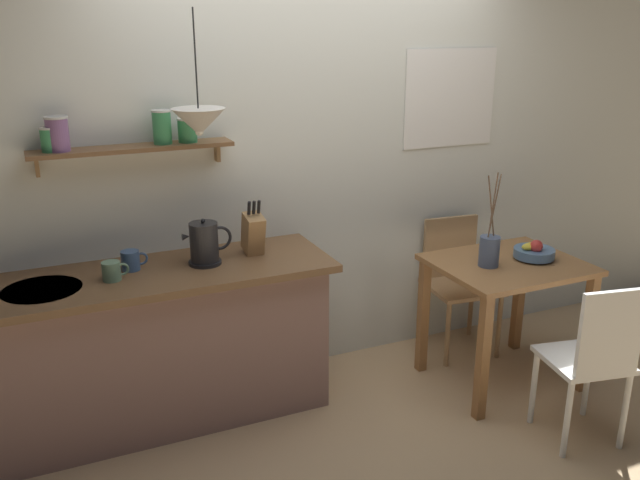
{
  "coord_description": "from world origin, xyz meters",
  "views": [
    {
      "loc": [
        -1.56,
        -3.04,
        2.13
      ],
      "look_at": [
        -0.1,
        0.25,
        0.95
      ],
      "focal_mm": 37.82,
      "sensor_mm": 36.0,
      "label": 1
    }
  ],
  "objects_px": {
    "coffee_mug_by_sink": "(112,271)",
    "coffee_mug_spare": "(131,260)",
    "pendant_lamp": "(199,122)",
    "fruit_bowl": "(534,252)",
    "knife_block": "(253,233)",
    "twig_vase": "(489,250)",
    "dining_table": "(506,285)",
    "electric_kettle": "(205,244)",
    "dining_chair_near": "(593,356)",
    "dining_chair_far": "(457,276)"
  },
  "relations": [
    {
      "from": "dining_chair_far",
      "to": "coffee_mug_by_sink",
      "type": "height_order",
      "value": "coffee_mug_by_sink"
    },
    {
      "from": "dining_chair_near",
      "to": "electric_kettle",
      "type": "distance_m",
      "value": 2.08
    },
    {
      "from": "dining_table",
      "to": "pendant_lamp",
      "type": "xyz_separation_m",
      "value": [
        -1.71,
        0.37,
        1.02
      ]
    },
    {
      "from": "dining_chair_far",
      "to": "electric_kettle",
      "type": "height_order",
      "value": "electric_kettle"
    },
    {
      "from": "dining_chair_near",
      "to": "twig_vase",
      "type": "distance_m",
      "value": 0.81
    },
    {
      "from": "dining_chair_near",
      "to": "coffee_mug_by_sink",
      "type": "xyz_separation_m",
      "value": [
        -2.18,
        1.07,
        0.43
      ]
    },
    {
      "from": "electric_kettle",
      "to": "coffee_mug_spare",
      "type": "xyz_separation_m",
      "value": [
        -0.38,
        0.07,
        -0.06
      ]
    },
    {
      "from": "dining_table",
      "to": "electric_kettle",
      "type": "bearing_deg",
      "value": 166.81
    },
    {
      "from": "coffee_mug_by_sink",
      "to": "coffee_mug_spare",
      "type": "xyz_separation_m",
      "value": [
        0.11,
        0.11,
        0.0
      ]
    },
    {
      "from": "dining_chair_far",
      "to": "fruit_bowl",
      "type": "bearing_deg",
      "value": -73.97
    },
    {
      "from": "fruit_bowl",
      "to": "twig_vase",
      "type": "relative_size",
      "value": 0.43
    },
    {
      "from": "electric_kettle",
      "to": "pendant_lamp",
      "type": "xyz_separation_m",
      "value": [
        -0.0,
        -0.03,
        0.65
      ]
    },
    {
      "from": "coffee_mug_spare",
      "to": "pendant_lamp",
      "type": "relative_size",
      "value": 0.23
    },
    {
      "from": "electric_kettle",
      "to": "dining_chair_near",
      "type": "bearing_deg",
      "value": -33.45
    },
    {
      "from": "pendant_lamp",
      "to": "fruit_bowl",
      "type": "bearing_deg",
      "value": -11.76
    },
    {
      "from": "twig_vase",
      "to": "dining_chair_far",
      "type": "bearing_deg",
      "value": 72.4
    },
    {
      "from": "coffee_mug_by_sink",
      "to": "pendant_lamp",
      "type": "relative_size",
      "value": 0.22
    },
    {
      "from": "dining_chair_far",
      "to": "knife_block",
      "type": "height_order",
      "value": "knife_block"
    },
    {
      "from": "dining_chair_near",
      "to": "coffee_mug_by_sink",
      "type": "bearing_deg",
      "value": 153.78
    },
    {
      "from": "fruit_bowl",
      "to": "coffee_mug_by_sink",
      "type": "relative_size",
      "value": 1.78
    },
    {
      "from": "dining_table",
      "to": "pendant_lamp",
      "type": "height_order",
      "value": "pendant_lamp"
    },
    {
      "from": "coffee_mug_spare",
      "to": "pendant_lamp",
      "type": "bearing_deg",
      "value": -14.67
    },
    {
      "from": "knife_block",
      "to": "coffee_mug_by_sink",
      "type": "distance_m",
      "value": 0.78
    },
    {
      "from": "dining_table",
      "to": "twig_vase",
      "type": "distance_m",
      "value": 0.28
    },
    {
      "from": "knife_block",
      "to": "coffee_mug_spare",
      "type": "relative_size",
      "value": 2.26
    },
    {
      "from": "fruit_bowl",
      "to": "electric_kettle",
      "type": "distance_m",
      "value": 1.93
    },
    {
      "from": "electric_kettle",
      "to": "coffee_mug_by_sink",
      "type": "height_order",
      "value": "electric_kettle"
    },
    {
      "from": "dining_table",
      "to": "dining_chair_near",
      "type": "bearing_deg",
      "value": -91.32
    },
    {
      "from": "dining_chair_far",
      "to": "electric_kettle",
      "type": "distance_m",
      "value": 1.79
    },
    {
      "from": "dining_chair_far",
      "to": "fruit_bowl",
      "type": "xyz_separation_m",
      "value": [
        0.15,
        -0.53,
        0.32
      ]
    },
    {
      "from": "dining_table",
      "to": "fruit_bowl",
      "type": "xyz_separation_m",
      "value": [
        0.17,
        -0.02,
        0.19
      ]
    },
    {
      "from": "fruit_bowl",
      "to": "coffee_mug_spare",
      "type": "xyz_separation_m",
      "value": [
        -2.25,
        0.49,
        0.12
      ]
    },
    {
      "from": "dining_table",
      "to": "twig_vase",
      "type": "xyz_separation_m",
      "value": [
        -0.15,
        -0.0,
        0.24
      ]
    },
    {
      "from": "fruit_bowl",
      "to": "coffee_mug_by_sink",
      "type": "xyz_separation_m",
      "value": [
        -2.36,
        0.38,
        0.11
      ]
    },
    {
      "from": "fruit_bowl",
      "to": "knife_block",
      "type": "xyz_separation_m",
      "value": [
        -1.59,
        0.47,
        0.19
      ]
    },
    {
      "from": "electric_kettle",
      "to": "knife_block",
      "type": "bearing_deg",
      "value": 9.03
    },
    {
      "from": "fruit_bowl",
      "to": "knife_block",
      "type": "bearing_deg",
      "value": 163.62
    },
    {
      "from": "twig_vase",
      "to": "dining_chair_near",
      "type": "bearing_deg",
      "value": -79.51
    },
    {
      "from": "electric_kettle",
      "to": "coffee_mug_by_sink",
      "type": "xyz_separation_m",
      "value": [
        -0.49,
        -0.04,
        -0.06
      ]
    },
    {
      "from": "dining_table",
      "to": "coffee_mug_by_sink",
      "type": "relative_size",
      "value": 6.35
    },
    {
      "from": "dining_chair_near",
      "to": "knife_block",
      "type": "distance_m",
      "value": 1.89
    },
    {
      "from": "dining_table",
      "to": "coffee_mug_spare",
      "type": "xyz_separation_m",
      "value": [
        -2.08,
        0.47,
        0.31
      ]
    },
    {
      "from": "knife_block",
      "to": "twig_vase",
      "type": "bearing_deg",
      "value": -19.38
    },
    {
      "from": "dining_chair_near",
      "to": "knife_block",
      "type": "bearing_deg",
      "value": 140.38
    },
    {
      "from": "dining_chair_far",
      "to": "coffee_mug_spare",
      "type": "height_order",
      "value": "coffee_mug_spare"
    },
    {
      "from": "coffee_mug_by_sink",
      "to": "electric_kettle",
      "type": "bearing_deg",
      "value": 5.1
    },
    {
      "from": "coffee_mug_spare",
      "to": "pendant_lamp",
      "type": "distance_m",
      "value": 0.81
    },
    {
      "from": "electric_kettle",
      "to": "knife_block",
      "type": "xyz_separation_m",
      "value": [
        0.29,
        0.05,
        0.01
      ]
    },
    {
      "from": "dining_table",
      "to": "dining_chair_far",
      "type": "xyz_separation_m",
      "value": [
        0.01,
        0.51,
        -0.13
      ]
    },
    {
      "from": "twig_vase",
      "to": "electric_kettle",
      "type": "relative_size",
      "value": 2.08
    }
  ]
}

